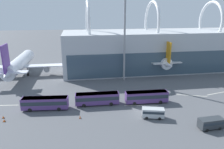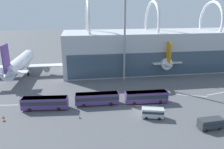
{
  "view_description": "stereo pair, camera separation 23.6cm",
  "coord_description": "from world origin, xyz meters",
  "px_view_note": "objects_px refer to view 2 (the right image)",
  "views": [
    {
      "loc": [
        -15.01,
        -48.08,
        24.95
      ],
      "look_at": [
        -4.14,
        19.25,
        4.0
      ],
      "focal_mm": 35.0,
      "sensor_mm": 36.0,
      "label": 1
    },
    {
      "loc": [
        -14.78,
        -48.12,
        24.95
      ],
      "look_at": [
        -4.14,
        19.25,
        4.0
      ],
      "focal_mm": 35.0,
      "sensor_mm": 36.0,
      "label": 2
    }
  ],
  "objects_px": {
    "airliner_at_gate_far": "(151,55)",
    "shuttle_bus_2": "(146,96)",
    "service_van_crossing": "(211,123)",
    "floodlight_mast": "(125,29)",
    "service_van_foreground": "(153,112)",
    "traffic_cone_0": "(4,120)",
    "traffic_cone_1": "(80,117)",
    "airliner_at_gate_near": "(19,64)",
    "traffic_cone_2": "(3,117)",
    "shuttle_bus_1": "(97,98)",
    "shuttle_bus_0": "(45,102)"
  },
  "relations": [
    {
      "from": "airliner_at_gate_far",
      "to": "shuttle_bus_2",
      "type": "height_order",
      "value": "airliner_at_gate_far"
    },
    {
      "from": "service_van_crossing",
      "to": "floodlight_mast",
      "type": "xyz_separation_m",
      "value": [
        -11.5,
        35.1,
        16.78
      ]
    },
    {
      "from": "shuttle_bus_2",
      "to": "service_van_foreground",
      "type": "relative_size",
      "value": 2.13
    },
    {
      "from": "service_van_foreground",
      "to": "traffic_cone_0",
      "type": "xyz_separation_m",
      "value": [
        -34.16,
        3.66,
        -1.13
      ]
    },
    {
      "from": "airliner_at_gate_far",
      "to": "traffic_cone_1",
      "type": "bearing_deg",
      "value": 140.24
    },
    {
      "from": "airliner_at_gate_far",
      "to": "floodlight_mast",
      "type": "xyz_separation_m",
      "value": [
        -15.55,
        -16.77,
        13.18
      ]
    },
    {
      "from": "airliner_at_gate_near",
      "to": "traffic_cone_2",
      "type": "height_order",
      "value": "airliner_at_gate_near"
    },
    {
      "from": "service_van_crossing",
      "to": "shuttle_bus_1",
      "type": "bearing_deg",
      "value": -38.53
    },
    {
      "from": "airliner_at_gate_far",
      "to": "traffic_cone_0",
      "type": "bearing_deg",
      "value": 127.17
    },
    {
      "from": "traffic_cone_0",
      "to": "service_van_crossing",
      "type": "bearing_deg",
      "value": -12.8
    },
    {
      "from": "service_van_foreground",
      "to": "traffic_cone_1",
      "type": "xyz_separation_m",
      "value": [
        -17.0,
        2.45,
        -1.05
      ]
    },
    {
      "from": "floodlight_mast",
      "to": "shuttle_bus_2",
      "type": "bearing_deg",
      "value": -84.45
    },
    {
      "from": "airliner_at_gate_near",
      "to": "airliner_at_gate_far",
      "type": "relative_size",
      "value": 0.89
    },
    {
      "from": "shuttle_bus_0",
      "to": "service_van_crossing",
      "type": "bearing_deg",
      "value": -17.57
    },
    {
      "from": "service_van_foreground",
      "to": "traffic_cone_0",
      "type": "height_order",
      "value": "service_van_foreground"
    },
    {
      "from": "airliner_at_gate_near",
      "to": "service_van_foreground",
      "type": "xyz_separation_m",
      "value": [
        38.92,
        -40.31,
        -3.22
      ]
    },
    {
      "from": "shuttle_bus_1",
      "to": "service_van_foreground",
      "type": "relative_size",
      "value": 2.13
    },
    {
      "from": "traffic_cone_1",
      "to": "airliner_at_gate_near",
      "type": "bearing_deg",
      "value": 120.07
    },
    {
      "from": "airliner_at_gate_near",
      "to": "shuttle_bus_0",
      "type": "distance_m",
      "value": 34.38
    },
    {
      "from": "shuttle_bus_1",
      "to": "traffic_cone_0",
      "type": "height_order",
      "value": "shuttle_bus_1"
    },
    {
      "from": "shuttle_bus_0",
      "to": "shuttle_bus_2",
      "type": "xyz_separation_m",
      "value": [
        26.71,
        -0.21,
        0.0
      ]
    },
    {
      "from": "airliner_at_gate_near",
      "to": "shuttle_bus_1",
      "type": "bearing_deg",
      "value": -138.08
    },
    {
      "from": "shuttle_bus_2",
      "to": "service_van_foreground",
      "type": "distance_m",
      "value": 8.6
    },
    {
      "from": "shuttle_bus_2",
      "to": "traffic_cone_1",
      "type": "bearing_deg",
      "value": -159.86
    },
    {
      "from": "shuttle_bus_1",
      "to": "floodlight_mast",
      "type": "distance_m",
      "value": 27.57
    },
    {
      "from": "floodlight_mast",
      "to": "service_van_foreground",
      "type": "bearing_deg",
      "value": -88.3
    },
    {
      "from": "floodlight_mast",
      "to": "traffic_cone_1",
      "type": "distance_m",
      "value": 35.5
    },
    {
      "from": "traffic_cone_0",
      "to": "shuttle_bus_1",
      "type": "bearing_deg",
      "value": 14.82
    },
    {
      "from": "traffic_cone_1",
      "to": "shuttle_bus_0",
      "type": "bearing_deg",
      "value": 143.93
    },
    {
      "from": "shuttle_bus_0",
      "to": "shuttle_bus_1",
      "type": "relative_size",
      "value": 1.01
    },
    {
      "from": "shuttle_bus_2",
      "to": "service_van_crossing",
      "type": "height_order",
      "value": "shuttle_bus_2"
    },
    {
      "from": "shuttle_bus_0",
      "to": "airliner_at_gate_near",
      "type": "bearing_deg",
      "value": 118.08
    },
    {
      "from": "traffic_cone_1",
      "to": "service_van_crossing",
      "type": "bearing_deg",
      "value": -17.98
    },
    {
      "from": "shuttle_bus_1",
      "to": "service_van_crossing",
      "type": "distance_m",
      "value": 27.93
    },
    {
      "from": "shuttle_bus_1",
      "to": "service_van_crossing",
      "type": "height_order",
      "value": "shuttle_bus_1"
    },
    {
      "from": "shuttle_bus_2",
      "to": "shuttle_bus_0",
      "type": "bearing_deg",
      "value": -178.84
    },
    {
      "from": "shuttle_bus_0",
      "to": "traffic_cone_0",
      "type": "relative_size",
      "value": 18.48
    },
    {
      "from": "airliner_at_gate_near",
      "to": "shuttle_bus_2",
      "type": "bearing_deg",
      "value": -127.38
    },
    {
      "from": "service_van_crossing",
      "to": "floodlight_mast",
      "type": "height_order",
      "value": "floodlight_mast"
    },
    {
      "from": "airliner_at_gate_far",
      "to": "floodlight_mast",
      "type": "relative_size",
      "value": 1.29
    },
    {
      "from": "service_van_foreground",
      "to": "service_van_crossing",
      "type": "height_order",
      "value": "service_van_foreground"
    },
    {
      "from": "service_van_foreground",
      "to": "traffic_cone_0",
      "type": "relative_size",
      "value": 8.57
    },
    {
      "from": "airliner_at_gate_far",
      "to": "shuttle_bus_1",
      "type": "xyz_separation_m",
      "value": [
        -26.95,
        -35.89,
        -3.08
      ]
    },
    {
      "from": "shuttle_bus_1",
      "to": "traffic_cone_1",
      "type": "xyz_separation_m",
      "value": [
        -4.74,
        -7.01,
        -1.53
      ]
    },
    {
      "from": "airliner_at_gate_far",
      "to": "service_van_crossing",
      "type": "height_order",
      "value": "airliner_at_gate_far"
    },
    {
      "from": "shuttle_bus_2",
      "to": "traffic_cone_0",
      "type": "bearing_deg",
      "value": -170.55
    },
    {
      "from": "airliner_at_gate_far",
      "to": "shuttle_bus_0",
      "type": "relative_size",
      "value": 3.51
    },
    {
      "from": "traffic_cone_0",
      "to": "service_van_foreground",
      "type": "bearing_deg",
      "value": -6.12
    },
    {
      "from": "airliner_at_gate_far",
      "to": "shuttle_bus_1",
      "type": "bearing_deg",
      "value": 139.79
    },
    {
      "from": "shuttle_bus_1",
      "to": "traffic_cone_1",
      "type": "relative_size",
      "value": 15.5
    }
  ]
}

